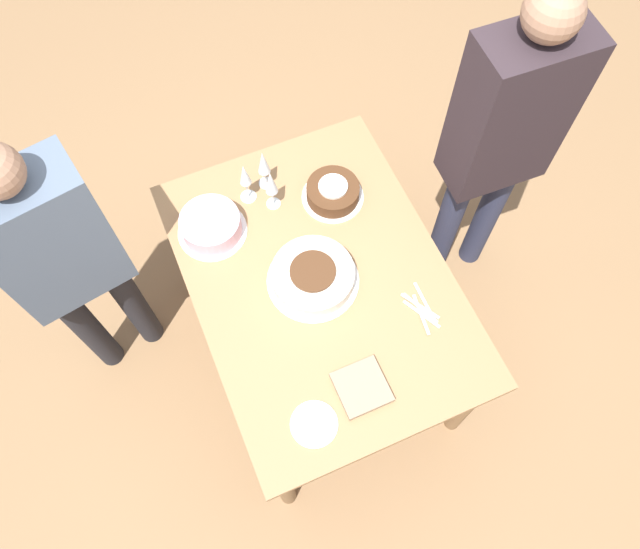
# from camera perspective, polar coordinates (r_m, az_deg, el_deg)

# --- Properties ---
(ground_plane) EXTENTS (12.00, 12.00, 0.00)m
(ground_plane) POSITION_cam_1_polar(r_m,az_deg,el_deg) (3.14, 0.00, -6.38)
(ground_plane) COLOR #8E6B47
(dining_table) EXTENTS (1.36, 0.98, 0.75)m
(dining_table) POSITION_cam_1_polar(r_m,az_deg,el_deg) (2.55, 0.00, -1.60)
(dining_table) COLOR #9E754C
(dining_table) RESTS_ON ground_plane
(cake_center_white) EXTENTS (0.36, 0.36, 0.09)m
(cake_center_white) POSITION_cam_1_polar(r_m,az_deg,el_deg) (2.40, -0.65, -0.16)
(cake_center_white) COLOR white
(cake_center_white) RESTS_ON dining_table
(cake_front_chocolate) EXTENTS (0.26, 0.26, 0.09)m
(cake_front_chocolate) POSITION_cam_1_polar(r_m,az_deg,el_deg) (2.60, 1.18, 7.53)
(cake_front_chocolate) COLOR white
(cake_front_chocolate) RESTS_ON dining_table
(cake_back_decorated) EXTENTS (0.28, 0.28, 0.10)m
(cake_back_decorated) POSITION_cam_1_polar(r_m,az_deg,el_deg) (2.54, -9.94, 4.42)
(cake_back_decorated) COLOR white
(cake_back_decorated) RESTS_ON dining_table
(wine_glass_near) EXTENTS (0.06, 0.06, 0.21)m
(wine_glass_near) POSITION_cam_1_polar(r_m,az_deg,el_deg) (2.56, -5.20, 10.08)
(wine_glass_near) COLOR silver
(wine_glass_near) RESTS_ON dining_table
(wine_glass_far) EXTENTS (0.06, 0.06, 0.22)m
(wine_glass_far) POSITION_cam_1_polar(r_m,az_deg,el_deg) (2.49, -4.50, 8.31)
(wine_glass_far) COLOR silver
(wine_glass_far) RESTS_ON dining_table
(wine_glass_extra) EXTENTS (0.07, 0.07, 0.22)m
(wine_glass_extra) POSITION_cam_1_polar(r_m,az_deg,el_deg) (2.52, -6.89, 8.89)
(wine_glass_extra) COLOR silver
(wine_glass_extra) RESTS_ON dining_table
(dessert_plate_left) EXTENTS (0.17, 0.17, 0.01)m
(dessert_plate_left) POSITION_cam_1_polar(r_m,az_deg,el_deg) (2.26, -0.55, -13.53)
(dessert_plate_left) COLOR silver
(dessert_plate_left) RESTS_ON dining_table
(fork_pile) EXTENTS (0.22, 0.10, 0.01)m
(fork_pile) POSITION_cam_1_polar(r_m,az_deg,el_deg) (2.42, 9.27, -3.11)
(fork_pile) COLOR silver
(fork_pile) RESTS_ON dining_table
(napkin_stack) EXTENTS (0.18, 0.18, 0.03)m
(napkin_stack) POSITION_cam_1_polar(r_m,az_deg,el_deg) (2.28, 3.83, -10.26)
(napkin_stack) COLOR gray
(napkin_stack) RESTS_ON dining_table
(person_cutting) EXTENTS (0.24, 0.41, 1.72)m
(person_cutting) POSITION_cam_1_polar(r_m,az_deg,el_deg) (2.54, 16.29, 12.05)
(person_cutting) COLOR #2D334C
(person_cutting) RESTS_ON ground_plane
(person_watching) EXTENTS (0.29, 0.43, 1.56)m
(person_watching) POSITION_cam_1_polar(r_m,az_deg,el_deg) (2.46, -22.40, 1.48)
(person_watching) COLOR #232328
(person_watching) RESTS_ON ground_plane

